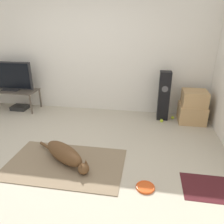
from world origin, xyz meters
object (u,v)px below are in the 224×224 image
at_px(cardboard_box_upper, 195,98).
at_px(floor_speaker, 164,96).
at_px(dog, 65,154).
at_px(tv, 9,76).
at_px(frisbee, 145,187).
at_px(game_console, 20,107).
at_px(cardboard_box_lower, 192,113).
at_px(tv_stand, 12,92).
at_px(tennis_ball_near_speaker, 173,117).
at_px(tennis_ball_by_boxes, 162,121).

bearing_deg(cardboard_box_upper, floor_speaker, 173.44).
distance_m(dog, tv, 2.73).
bearing_deg(cardboard_box_upper, frisbee, -112.48).
xyz_separation_m(tv, game_console, (0.14, -0.00, -0.72)).
xyz_separation_m(cardboard_box_upper, floor_speaker, (-0.58, 0.07, -0.01)).
bearing_deg(floor_speaker, cardboard_box_lower, -5.92).
xyz_separation_m(floor_speaker, tv_stand, (-3.37, -0.02, -0.08)).
xyz_separation_m(floor_speaker, tennis_ball_near_speaker, (0.22, 0.00, -0.46)).
height_order(tennis_ball_near_speaker, game_console, game_console).
xyz_separation_m(cardboard_box_lower, floor_speaker, (-0.57, 0.06, 0.31)).
xyz_separation_m(frisbee, tennis_ball_near_speaker, (0.51, 2.17, 0.02)).
height_order(cardboard_box_lower, floor_speaker, floor_speaker).
distance_m(floor_speaker, tennis_ball_by_boxes, 0.50).
xyz_separation_m(dog, tv_stand, (-1.94, 1.81, 0.27)).
xyz_separation_m(tv_stand, tennis_ball_near_speaker, (3.59, 0.02, -0.38)).
height_order(frisbee, tennis_ball_near_speaker, tennis_ball_near_speaker).
relative_size(tv_stand, tv, 1.09).
relative_size(cardboard_box_lower, tennis_ball_by_boxes, 7.82).
xyz_separation_m(tv, tennis_ball_by_boxes, (3.35, -0.18, -0.74)).
bearing_deg(cardboard_box_upper, tennis_ball_near_speaker, 169.07).
relative_size(floor_speaker, game_console, 2.85).
bearing_deg(tennis_ball_near_speaker, cardboard_box_lower, -10.01).
bearing_deg(dog, frisbee, -16.38).
bearing_deg(cardboard_box_upper, game_console, 179.27).
relative_size(tennis_ball_by_boxes, tennis_ball_near_speaker, 1.00).
distance_m(floor_speaker, tv, 3.38).
relative_size(cardboard_box_upper, tennis_ball_near_speaker, 7.01).
height_order(dog, tv, tv).
xyz_separation_m(cardboard_box_upper, tennis_ball_near_speaker, (-0.36, 0.07, -0.47)).
height_order(frisbee, game_console, game_console).
height_order(cardboard_box_upper, tennis_ball_by_boxes, cardboard_box_upper).
bearing_deg(tennis_ball_near_speaker, cardboard_box_upper, -10.93).
bearing_deg(tennis_ball_by_boxes, tv_stand, 176.97).
relative_size(cardboard_box_upper, game_console, 1.33).
distance_m(tennis_ball_by_boxes, game_console, 3.22).
height_order(tennis_ball_by_boxes, tennis_ball_near_speaker, same).
height_order(tv, game_console, tv).
distance_m(tv_stand, game_console, 0.39).
bearing_deg(tv, dog, -43.19).
distance_m(cardboard_box_lower, floor_speaker, 0.66).
relative_size(floor_speaker, tennis_ball_near_speaker, 15.03).
distance_m(dog, tv_stand, 2.67).
xyz_separation_m(cardboard_box_lower, tv, (-3.94, 0.05, 0.59)).
xyz_separation_m(dog, cardboard_box_lower, (2.00, 1.77, 0.04)).
bearing_deg(tv_stand, cardboard_box_upper, -0.72).
height_order(dog, floor_speaker, floor_speaker).
distance_m(dog, floor_speaker, 2.35).
bearing_deg(tennis_ball_near_speaker, tennis_ball_by_boxes, -140.04).
height_order(cardboard_box_lower, cardboard_box_upper, cardboard_box_upper).
relative_size(dog, game_console, 2.77).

